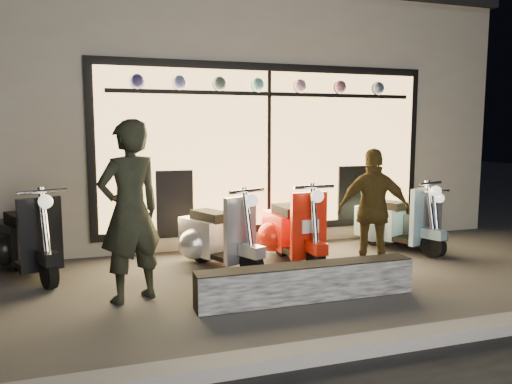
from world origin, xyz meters
TOP-DOWN VIEW (x-y plane):
  - ground at (0.00, 0.00)m, footprint 40.00×40.00m
  - kerb at (0.00, -2.00)m, footprint 40.00×0.25m
  - shop_building at (0.00, 4.98)m, footprint 10.20×6.23m
  - graffiti_barrier at (0.34, -0.65)m, footprint 2.47×0.28m
  - scooter_silver at (-0.32, 0.99)m, footprint 0.88×1.47m
  - scooter_red at (0.79, 0.97)m, footprint 0.52×1.54m
  - scooter_black at (-2.70, 1.38)m, footprint 0.91×1.53m
  - scooter_blue at (2.54, 1.18)m, footprint 0.83×1.45m
  - scooter_grey at (2.88, 1.17)m, footprint 0.46×1.31m
  - man at (-1.48, -0.07)m, footprint 0.85×0.73m
  - woman at (1.63, 0.14)m, footprint 1.02×0.68m

SIDE VIEW (x-z plane):
  - ground at x=0.00m, z-range 0.00..0.00m
  - kerb at x=0.00m, z-range 0.00..0.12m
  - graffiti_barrier at x=0.34m, z-range 0.00..0.40m
  - scooter_grey at x=2.88m, z-range -0.09..0.84m
  - scooter_blue at x=2.54m, z-range -0.10..0.95m
  - scooter_silver at x=-0.32m, z-range -0.11..0.97m
  - scooter_red at x=0.79m, z-range -0.11..1.00m
  - scooter_black at x=-2.70m, z-range -0.11..1.01m
  - woman at x=1.63m, z-range 0.00..1.61m
  - man at x=-1.48m, z-range 0.00..1.96m
  - shop_building at x=0.00m, z-range 0.00..4.20m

